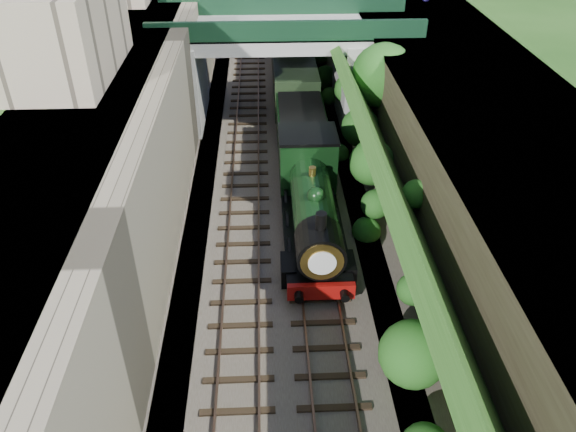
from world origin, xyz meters
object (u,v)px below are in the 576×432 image
at_px(road_bridge, 292,59).
at_px(locomotive, 312,203).
at_px(tree, 385,77).
at_px(tender, 301,137).

relative_size(road_bridge, locomotive, 1.56).
bearing_deg(road_bridge, tree, -44.41).
xyz_separation_m(locomotive, tender, (-0.00, 7.36, -0.27)).
xyz_separation_m(road_bridge, tree, (4.97, -4.87, 0.57)).
height_order(tree, tender, tree).
bearing_deg(tree, locomotive, -118.84).
distance_m(road_bridge, locomotive, 13.61).
relative_size(locomotive, tender, 1.70).
height_order(road_bridge, tender, road_bridge).
bearing_deg(locomotive, tree, 61.16).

